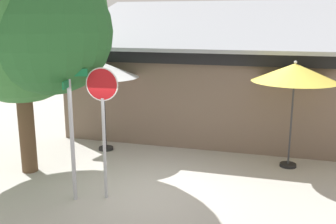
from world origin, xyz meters
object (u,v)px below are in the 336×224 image
at_px(stop_sign, 103,111).
at_px(patio_umbrella_ivory_left, 103,71).
at_px(street_sign_post, 71,121).
at_px(shade_tree, 23,16).
at_px(patio_umbrella_mustard_center, 295,73).

bearing_deg(stop_sign, patio_umbrella_ivory_left, 114.64).
bearing_deg(patio_umbrella_ivory_left, street_sign_post, -76.88).
relative_size(street_sign_post, shade_tree, 0.47).
height_order(stop_sign, patio_umbrella_mustard_center, stop_sign).
distance_m(stop_sign, shade_tree, 3.18).
xyz_separation_m(street_sign_post, patio_umbrella_mustard_center, (4.59, 3.37, 0.76)).
bearing_deg(shade_tree, stop_sign, -19.11).
distance_m(patio_umbrella_ivory_left, patio_umbrella_mustard_center, 5.37).
bearing_deg(street_sign_post, patio_umbrella_mustard_center, 36.30).
bearing_deg(stop_sign, street_sign_post, -158.48).
relative_size(street_sign_post, stop_sign, 1.00).
height_order(street_sign_post, patio_umbrella_ivory_left, street_sign_post).
distance_m(street_sign_post, stop_sign, 0.72).
bearing_deg(patio_umbrella_mustard_center, shade_tree, -159.95).
bearing_deg(patio_umbrella_mustard_center, stop_sign, -141.71).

